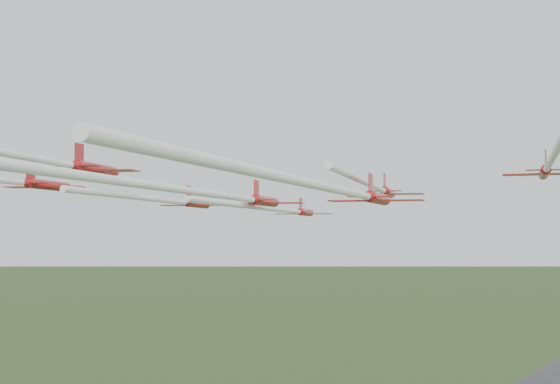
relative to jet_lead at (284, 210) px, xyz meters
The scene contains 6 objects.
jet_lead is the anchor object (origin of this frame).
jet_row2_left 14.10m from the jet_lead, 133.08° to the right, with size 20.75×43.48×2.82m.
jet_row2_right 16.14m from the jet_lead, 13.64° to the right, with size 20.24×47.99×2.78m.
jet_row3_mid 31.00m from the jet_lead, 66.22° to the right, with size 22.38×53.88×2.61m.
jet_row3_right 43.73m from the jet_lead, 26.12° to the right, with size 22.61×64.94×2.54m.
jet_row4_right 44.57m from the jet_lead, 50.70° to the right, with size 19.13×53.86×2.53m.
Camera 1 is at (55.74, -81.41, 47.01)m, focal length 50.00 mm.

